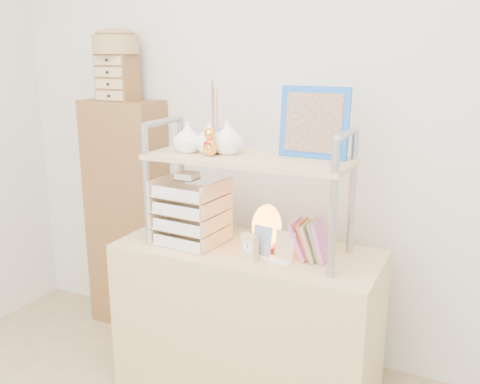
% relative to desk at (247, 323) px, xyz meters
% --- Properties ---
extents(room_shell, '(3.42, 3.41, 2.61)m').
position_rel_desk_xyz_m(room_shell, '(0.00, -0.81, 1.32)').
color(room_shell, silver).
rests_on(room_shell, ground).
extents(desk, '(1.20, 0.50, 0.75)m').
position_rel_desk_xyz_m(desk, '(0.00, 0.00, 0.00)').
color(desk, tan).
rests_on(desk, ground).
extents(cabinet, '(0.45, 0.25, 1.35)m').
position_rel_desk_xyz_m(cabinet, '(-0.95, 0.37, 0.30)').
color(cabinet, brown).
rests_on(cabinet, ground).
extents(hutch, '(0.90, 0.34, 0.72)m').
position_rel_desk_xyz_m(hutch, '(-0.03, 0.01, 0.80)').
color(hutch, '#979EA5').
rests_on(hutch, desk).
extents(letter_tray, '(0.29, 0.28, 0.34)m').
position_rel_desk_xyz_m(letter_tray, '(-0.27, -0.05, 0.51)').
color(letter_tray, '#E0BE86').
rests_on(letter_tray, desk).
extents(salt_lamp, '(0.14, 0.13, 0.21)m').
position_rel_desk_xyz_m(salt_lamp, '(0.09, 0.02, 0.48)').
color(salt_lamp, brown).
rests_on(salt_lamp, desk).
extents(desk_clock, '(0.08, 0.06, 0.11)m').
position_rel_desk_xyz_m(desk_clock, '(0.06, -0.12, 0.43)').
color(desk_clock, tan).
rests_on(desk_clock, desk).
extents(postcard_stand, '(0.20, 0.09, 0.14)m').
position_rel_desk_xyz_m(postcard_stand, '(0.15, -0.07, 0.41)').
color(postcard_stand, white).
rests_on(postcard_stand, desk).
extents(drawer_chest, '(0.20, 0.16, 0.25)m').
position_rel_desk_xyz_m(drawer_chest, '(-0.95, 0.35, 1.10)').
color(drawer_chest, brown).
rests_on(drawer_chest, cabinet).
extents(woven_basket, '(0.25, 0.25, 0.10)m').
position_rel_desk_xyz_m(woven_basket, '(-0.95, 0.35, 1.28)').
color(woven_basket, olive).
rests_on(woven_basket, drawer_chest).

